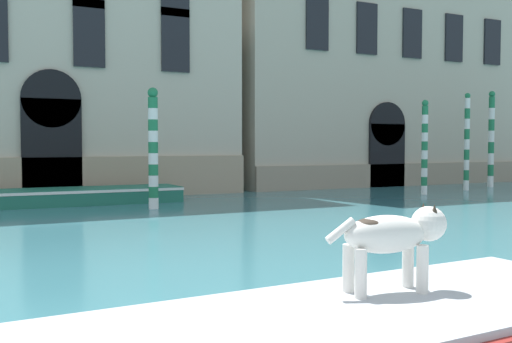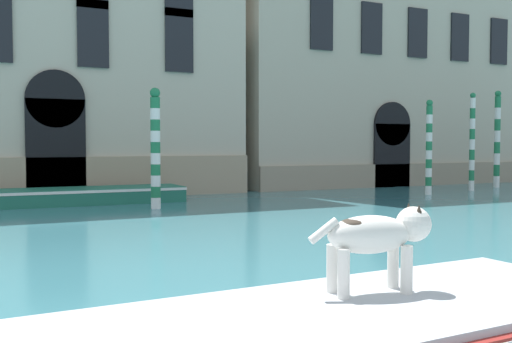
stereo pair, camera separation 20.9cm
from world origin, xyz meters
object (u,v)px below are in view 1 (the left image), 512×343
(dog_on_deck, at_px, (394,235))
(mooring_pole_3, at_px, (467,141))
(mooring_pole_0, at_px, (425,147))
(mooring_pole_2, at_px, (153,148))
(mooring_pole_4, at_px, (491,139))
(boat_moored_near_palazzo, at_px, (85,195))

(dog_on_deck, xyz_separation_m, mooring_pole_3, (14.55, 13.07, 0.83))
(mooring_pole_0, bearing_deg, mooring_pole_2, -179.19)
(dog_on_deck, relative_size, mooring_pole_0, 0.32)
(mooring_pole_0, bearing_deg, mooring_pole_4, 16.66)
(boat_moored_near_palazzo, bearing_deg, mooring_pole_2, -57.78)
(mooring_pole_2, xyz_separation_m, mooring_pole_4, (15.03, 1.64, 0.31))
(mooring_pole_0, bearing_deg, mooring_pole_3, 13.47)
(boat_moored_near_palazzo, xyz_separation_m, mooring_pole_3, (14.16, -1.49, 1.64))
(boat_moored_near_palazzo, relative_size, mooring_pole_4, 1.43)
(mooring_pole_3, relative_size, mooring_pole_4, 0.94)
(mooring_pole_0, relative_size, mooring_pole_3, 0.89)
(boat_moored_near_palazzo, relative_size, mooring_pole_0, 1.70)
(mooring_pole_0, height_order, mooring_pole_4, mooring_pole_4)
(dog_on_deck, bearing_deg, mooring_pole_3, 51.75)
(boat_moored_near_palazzo, relative_size, mooring_pole_2, 1.70)
(dog_on_deck, height_order, boat_moored_near_palazzo, dog_on_deck)
(mooring_pole_0, distance_m, mooring_pole_3, 2.83)
(dog_on_deck, relative_size, boat_moored_near_palazzo, 0.19)
(mooring_pole_0, xyz_separation_m, mooring_pole_3, (2.75, 0.66, 0.20))
(mooring_pole_2, height_order, mooring_pole_4, mooring_pole_4)
(mooring_pole_2, xyz_separation_m, mooring_pole_3, (12.75, 0.80, 0.19))
(mooring_pole_0, relative_size, mooring_pole_2, 1.00)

